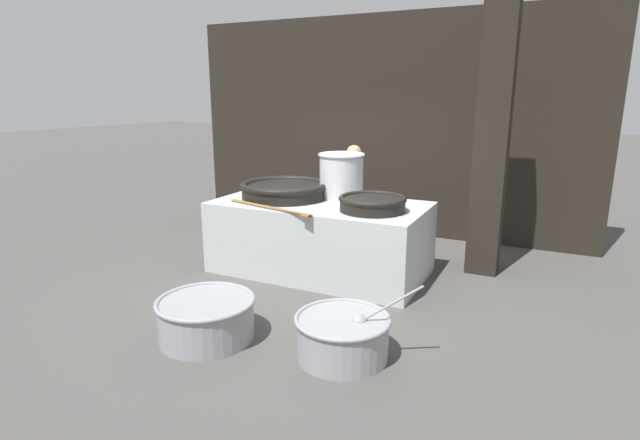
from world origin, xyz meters
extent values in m
plane|color=#474442|center=(0.00, 0.00, 0.00)|extent=(60.00, 60.00, 0.00)
cube|color=black|center=(0.00, 2.49, 1.85)|extent=(7.18, 0.24, 3.71)
cube|color=black|center=(2.03, 1.00, 1.85)|extent=(0.41, 0.41, 3.71)
cube|color=#B2B7B7|center=(0.00, 0.00, 0.49)|extent=(2.85, 1.47, 0.98)
cylinder|color=black|center=(-0.58, 0.06, 1.07)|extent=(1.19, 1.19, 0.18)
torus|color=black|center=(-0.58, 0.06, 1.16)|extent=(1.23, 1.23, 0.09)
cylinder|color=black|center=(0.81, -0.17, 1.05)|extent=(0.82, 0.82, 0.16)
torus|color=black|center=(0.81, -0.17, 1.13)|extent=(0.85, 0.85, 0.07)
cylinder|color=#B7B7BC|center=(0.13, 0.40, 1.28)|extent=(0.61, 0.61, 0.61)
torus|color=#B7B7BC|center=(0.13, 0.40, 1.58)|extent=(0.65, 0.65, 0.04)
cylinder|color=brown|center=(-0.42, -0.64, 1.00)|extent=(1.37, 0.37, 0.04)
cube|color=brown|center=(0.20, -0.79, 0.99)|extent=(0.14, 0.13, 0.02)
cylinder|color=#9E7551|center=(0.09, 0.91, 0.41)|extent=(0.12, 0.12, 0.82)
cylinder|color=#9E7551|center=(0.07, 1.08, 0.41)|extent=(0.12, 0.12, 0.82)
cube|color=#334C72|center=(0.08, 1.00, 0.57)|extent=(0.22, 0.27, 0.53)
cube|color=#9E7551|center=(0.08, 1.00, 1.12)|extent=(0.21, 0.51, 0.60)
cylinder|color=#9E7551|center=(0.01, 0.74, 1.12)|extent=(0.34, 0.13, 0.56)
cylinder|color=#9E7551|center=(-0.05, 1.23, 1.12)|extent=(0.34, 0.13, 0.56)
sphere|color=#9E7551|center=(0.08, 1.00, 1.55)|extent=(0.23, 0.23, 0.23)
cylinder|color=gray|center=(1.21, -2.02, 0.19)|extent=(0.86, 0.86, 0.38)
torus|color=gray|center=(1.21, -2.02, 0.38)|extent=(0.90, 0.90, 0.04)
cylinder|color=tan|center=(1.21, -2.02, 0.28)|extent=(0.76, 0.76, 0.10)
sphere|color=gray|center=(1.36, -1.98, 0.36)|extent=(0.16, 0.16, 0.16)
cylinder|color=gray|center=(1.63, -1.91, 0.56)|extent=(0.57, 0.17, 0.41)
cylinder|color=gray|center=(-0.16, -2.28, 0.20)|extent=(0.94, 0.94, 0.40)
torus|color=gray|center=(-0.16, -2.28, 0.40)|extent=(0.99, 0.99, 0.05)
cylinder|color=#6B9347|center=(-0.16, -2.28, 0.29)|extent=(0.83, 0.83, 0.10)
camera|label=1|loc=(2.87, -5.93, 2.39)|focal=28.00mm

